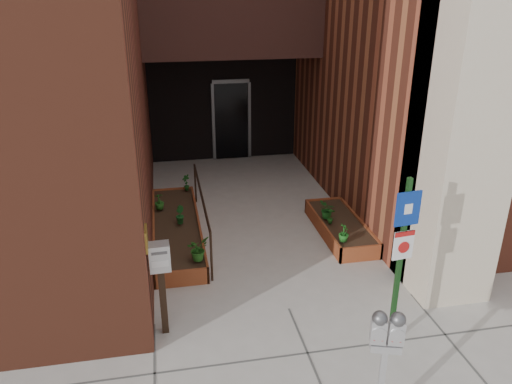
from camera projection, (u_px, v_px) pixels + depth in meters
ground at (289, 309)px, 7.53m from camera, size 80.00×80.00×0.00m
planter_left at (177, 230)px, 9.66m from camera, size 0.90×3.60×0.30m
planter_right at (340, 228)px, 9.75m from camera, size 0.80×2.20×0.30m
handrail at (201, 200)px, 9.46m from camera, size 0.04×3.34×0.90m
parking_meter at (386, 340)px, 5.08m from camera, size 0.35×0.21×1.52m
sign_post at (402, 248)px, 6.20m from camera, size 0.33×0.09×2.43m
payment_dropbox at (161, 270)px, 6.66m from camera, size 0.29×0.22×1.40m
shrub_left_a at (198, 249)px, 8.23m from camera, size 0.50×0.50×0.39m
shrub_left_b at (180, 215)px, 9.50m from camera, size 0.23×0.23×0.35m
shrub_left_c at (159, 201)px, 10.10m from camera, size 0.23×0.23×0.34m
shrub_left_d at (186, 182)px, 11.03m from camera, size 0.26×0.26×0.37m
shrub_right_a at (344, 233)px, 8.84m from camera, size 0.20×0.20×0.33m
shrub_right_b at (331, 216)px, 9.49m from camera, size 0.23×0.23×0.33m
shrub_right_c at (327, 210)px, 9.69m from camera, size 0.44×0.44×0.36m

